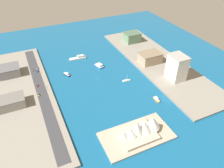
% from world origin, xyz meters
% --- Properties ---
extents(ground_plane, '(440.00, 440.00, 0.00)m').
position_xyz_m(ground_plane, '(0.00, 0.00, 0.00)').
color(ground_plane, '#145684').
extents(quay_west, '(70.00, 240.00, 2.54)m').
position_xyz_m(quay_west, '(-97.02, 0.00, 1.27)').
color(quay_west, gray).
rests_on(quay_west, ground_plane).
extents(quay_east, '(70.00, 240.00, 2.54)m').
position_xyz_m(quay_east, '(97.02, 0.00, 1.27)').
color(quay_east, gray).
rests_on(quay_east, ground_plane).
extents(peninsula_point, '(70.14, 37.23, 2.00)m').
position_xyz_m(peninsula_point, '(2.09, 110.58, 1.00)').
color(peninsula_point, '#A89E89').
rests_on(peninsula_point, ground_plane).
extents(road_strip, '(12.16, 228.00, 0.15)m').
position_xyz_m(road_strip, '(74.24, 0.00, 2.61)').
color(road_strip, '#38383D').
rests_on(road_strip, quay_east).
extents(patrol_launch_navy, '(7.89, 12.40, 4.30)m').
position_xyz_m(patrol_launch_navy, '(35.70, -23.68, 1.48)').
color(patrol_launch_navy, '#1E284C').
rests_on(patrol_launch_navy, ground_plane).
extents(ferry_white_commuter, '(27.06, 8.29, 5.55)m').
position_xyz_m(ferry_white_commuter, '(7.26, -60.76, 1.91)').
color(ferry_white_commuter, silver).
rests_on(ferry_white_commuter, ground_plane).
extents(water_taxi_orange, '(3.77, 11.35, 3.64)m').
position_xyz_m(water_taxi_orange, '(-46.77, 73.19, 1.41)').
color(water_taxi_orange, orange).
rests_on(water_taxi_orange, ground_plane).
extents(catamaran_blue, '(11.21, 16.50, 4.85)m').
position_xyz_m(catamaran_blue, '(-13.61, -26.02, 1.85)').
color(catamaran_blue, blue).
rests_on(catamaran_blue, ground_plane).
extents(sailboat_small_white, '(11.64, 3.80, 11.22)m').
position_xyz_m(sailboat_small_white, '(-32.67, 23.20, 0.92)').
color(sailboat_small_white, white).
rests_on(sailboat_small_white, ground_plane).
extents(carpark_squat_concrete, '(37.71, 20.94, 10.98)m').
position_xyz_m(carpark_squat_concrete, '(112.65, 15.48, 8.06)').
color(carpark_squat_concrete, gray).
rests_on(carpark_squat_concrete, quay_east).
extents(warehouse_low_gray, '(32.80, 24.80, 11.98)m').
position_xyz_m(warehouse_low_gray, '(108.73, -53.85, 8.56)').
color(warehouse_low_gray, gray).
rests_on(warehouse_low_gray, quay_east).
extents(apartment_midrise_tan, '(31.02, 23.42, 15.07)m').
position_xyz_m(apartment_midrise_tan, '(-85.18, -3.12, 10.10)').
color(apartment_midrise_tan, tan).
rests_on(apartment_midrise_tan, quay_west).
extents(hotel_broad_white, '(19.12, 24.12, 33.71)m').
position_xyz_m(hotel_broad_white, '(-92.63, 47.39, 19.42)').
color(hotel_broad_white, silver).
rests_on(hotel_broad_white, quay_west).
extents(terminal_long_green, '(26.24, 22.88, 16.03)m').
position_xyz_m(terminal_long_green, '(-95.98, -77.58, 10.58)').
color(terminal_long_green, slate).
rests_on(terminal_long_green, quay_west).
extents(hatchback_blue, '(2.05, 4.87, 1.67)m').
position_xyz_m(hatchback_blue, '(71.73, -45.67, 3.50)').
color(hatchback_blue, black).
rests_on(hatchback_blue, road_strip).
extents(pickup_red, '(2.16, 5.05, 1.39)m').
position_xyz_m(pickup_red, '(76.89, -10.67, 3.39)').
color(pickup_red, black).
rests_on(pickup_red, road_strip).
extents(sedan_silver, '(1.92, 4.34, 1.54)m').
position_xyz_m(sedan_silver, '(77.25, -51.15, 3.44)').
color(sedan_silver, black).
rests_on(sedan_silver, road_strip).
extents(taxi_yellow_cab, '(2.11, 4.78, 1.57)m').
position_xyz_m(taxi_yellow_cab, '(78.78, 9.30, 3.47)').
color(taxi_yellow_cab, black).
rests_on(taxi_yellow_cab, road_strip).
extents(van_white, '(2.02, 5.09, 1.68)m').
position_xyz_m(van_white, '(70.07, -53.59, 3.51)').
color(van_white, black).
rests_on(van_white, road_strip).
extents(traffic_light_waterfront, '(0.36, 0.36, 6.50)m').
position_xyz_m(traffic_light_waterfront, '(66.66, 2.81, 6.88)').
color(traffic_light_waterfront, black).
rests_on(traffic_light_waterfront, quay_east).
extents(opera_landmark, '(44.76, 29.18, 20.64)m').
position_xyz_m(opera_landmark, '(-1.74, 110.58, 9.50)').
color(opera_landmark, '#BCAD93').
rests_on(opera_landmark, peninsula_point).
extents(park_tree_cluster, '(20.76, 20.53, 8.86)m').
position_xyz_m(park_tree_cluster, '(-89.63, -9.69, 8.01)').
color(park_tree_cluster, brown).
rests_on(park_tree_cluster, quay_west).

